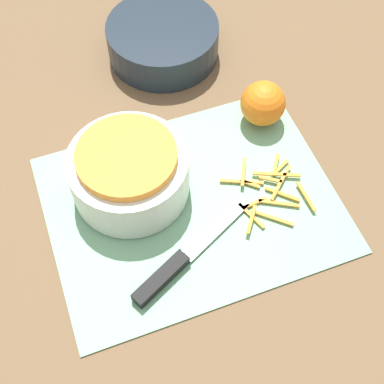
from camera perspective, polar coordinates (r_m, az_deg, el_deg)
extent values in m
plane|color=brown|center=(0.80, 0.00, -1.37)|extent=(4.00, 4.00, 0.00)
cube|color=#75AD84|center=(0.80, 0.00, -1.26)|extent=(0.42, 0.33, 0.01)
cylinder|color=silver|center=(0.78, -6.69, 1.92)|extent=(0.17, 0.17, 0.08)
cylinder|color=orange|center=(0.75, -7.02, 3.73)|extent=(0.14, 0.14, 0.02)
cylinder|color=#1E2833|center=(0.98, -3.12, 15.90)|extent=(0.20, 0.20, 0.06)
cube|color=black|center=(0.73, -3.32, -9.18)|extent=(0.09, 0.06, 0.02)
cube|color=#B2B2B7|center=(0.77, 2.52, -3.88)|extent=(0.12, 0.08, 0.00)
sphere|color=orange|center=(0.87, 7.58, 9.35)|extent=(0.07, 0.07, 0.07)
cube|color=orange|center=(0.82, 5.32, 1.10)|extent=(0.06, 0.03, 0.00)
cube|color=orange|center=(0.80, 9.26, -1.20)|extent=(0.06, 0.03, 0.00)
cube|color=orange|center=(0.80, 6.65, -1.19)|extent=(0.04, 0.01, 0.00)
cube|color=orange|center=(0.79, 6.35, -2.52)|extent=(0.02, 0.05, 0.00)
cube|color=gold|center=(0.84, 9.40, 2.59)|extent=(0.04, 0.02, 0.00)
cube|color=orange|center=(0.79, 8.55, -2.72)|extent=(0.05, 0.05, 0.00)
cube|color=orange|center=(0.78, 6.35, -2.93)|extent=(0.03, 0.04, 0.00)
cube|color=orange|center=(0.82, 8.36, 1.34)|extent=(0.03, 0.02, 0.00)
cube|color=orange|center=(0.84, 8.95, 3.03)|extent=(0.03, 0.03, 0.00)
cube|color=orange|center=(0.81, 12.08, -0.47)|extent=(0.01, 0.05, 0.00)
cube|color=orange|center=(0.81, 9.61, -0.23)|extent=(0.04, 0.04, 0.00)
cube|color=orange|center=(0.82, 9.14, 1.63)|extent=(0.07, 0.03, 0.00)
cube|color=orange|center=(0.81, 6.27, 0.76)|extent=(0.03, 0.02, 0.00)
cube|color=orange|center=(0.82, 9.43, 1.01)|extent=(0.06, 0.05, 0.00)
cube|color=orange|center=(0.82, 5.51, 2.14)|extent=(0.03, 0.05, 0.00)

